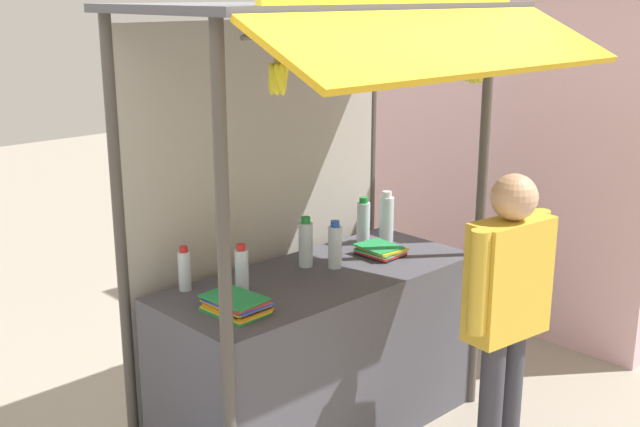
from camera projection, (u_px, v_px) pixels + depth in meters
stall_counter at (320, 355)px, 4.49m from camera, size 1.85×0.77×0.96m
stall_structure at (305, 144)px, 4.25m from camera, size 2.05×1.61×2.76m
water_bottle_far_right at (335, 246)px, 4.44m from camera, size 0.08×0.08×0.27m
water_bottle_rear_center at (306, 243)px, 4.46m from camera, size 0.08×0.08×0.29m
water_bottle_mid_right at (242, 269)px, 4.09m from camera, size 0.07×0.07×0.26m
water_bottle_left at (363, 222)px, 4.87m from camera, size 0.08×0.08×0.29m
water_bottle_right at (387, 218)px, 4.91m from camera, size 0.09×0.09×0.32m
water_bottle_far_left at (185, 270)px, 4.11m from camera, size 0.07×0.07×0.24m
magazine_stack_back_right at (236, 305)px, 3.84m from camera, size 0.25×0.34×0.08m
magazine_stack_front_right at (380, 250)px, 4.68m from camera, size 0.24×0.27×0.06m
banana_bunch_rightmost at (278, 78)px, 3.25m from camera, size 0.10×0.09×0.23m
banana_bunch_inner_left at (475, 68)px, 4.15m from camera, size 0.10×0.10×0.29m
vendor_person at (507, 298)px, 4.00m from camera, size 0.61×0.25×1.61m
neighbour_wall at (504, 116)px, 5.82m from camera, size 0.20×2.40×3.17m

